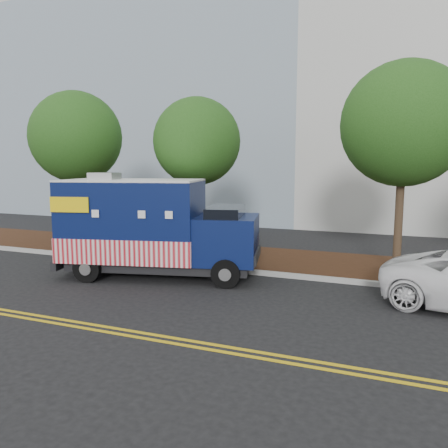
% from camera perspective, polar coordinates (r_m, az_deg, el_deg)
% --- Properties ---
extents(ground, '(120.00, 120.00, 0.00)m').
position_cam_1_polar(ground, '(14.85, -9.13, -6.67)').
color(ground, black).
rests_on(ground, ground).
extents(curb, '(120.00, 0.18, 0.15)m').
position_cam_1_polar(curb, '(16.01, -6.55, -5.28)').
color(curb, '#9E9E99').
rests_on(curb, ground).
extents(mulch_strip, '(120.00, 4.00, 0.15)m').
position_cam_1_polar(mulch_strip, '(17.84, -3.35, -3.88)').
color(mulch_strip, black).
rests_on(mulch_strip, ground).
extents(centerline_near, '(120.00, 0.10, 0.01)m').
position_cam_1_polar(centerline_near, '(11.43, -20.88, -11.50)').
color(centerline_near, gold).
rests_on(centerline_near, ground).
extents(centerline_far, '(120.00, 0.10, 0.01)m').
position_cam_1_polar(centerline_far, '(11.26, -21.76, -11.84)').
color(centerline_far, gold).
rests_on(centerline_far, ground).
extents(office_building, '(46.00, 20.00, 30.40)m').
position_cam_1_polar(office_building, '(36.60, 13.51, 25.94)').
color(office_building, silver).
rests_on(office_building, ground).
extents(tree_a, '(3.93, 3.93, 6.83)m').
position_cam_1_polar(tree_a, '(20.37, -18.75, 10.66)').
color(tree_a, '#38281C').
rests_on(tree_a, ground).
extents(tree_b, '(3.37, 3.37, 6.25)m').
position_cam_1_polar(tree_b, '(17.17, -3.55, 10.67)').
color(tree_b, '#38281C').
rests_on(tree_b, ground).
extents(tree_c, '(3.95, 3.95, 6.92)m').
position_cam_1_polar(tree_c, '(15.22, 22.44, 11.92)').
color(tree_c, '#38281C').
rests_on(tree_c, ground).
extents(sign_post, '(0.06, 0.06, 2.40)m').
position_cam_1_polar(sign_post, '(18.40, -17.04, -0.31)').
color(sign_post, '#473828').
rests_on(sign_post, ground).
extents(food_truck, '(6.83, 3.75, 3.41)m').
position_cam_1_polar(food_truck, '(14.57, -9.63, -0.75)').
color(food_truck, black).
rests_on(food_truck, ground).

